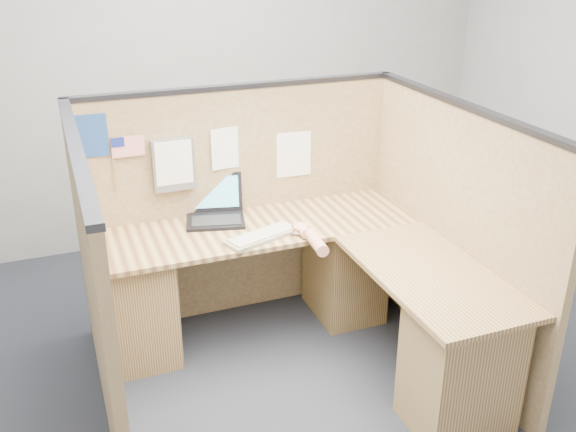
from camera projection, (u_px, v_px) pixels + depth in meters
name	position (u px, v px, depth m)	size (l,w,h in m)	color
floor	(298.00, 391.00, 3.60)	(5.00, 5.00, 0.00)	#21252F
wall_back	(191.00, 69.00, 4.96)	(5.00, 5.00, 0.00)	gray
cubicle_partitions	(271.00, 237.00, 3.65)	(2.06, 1.83, 1.53)	brown
l_desk	(309.00, 300.00, 3.74)	(1.95, 1.75, 0.73)	brown
laptop	(212.00, 209.00, 3.97)	(0.40, 0.41, 0.25)	black
keyboard	(262.00, 236.00, 3.72)	(0.48, 0.29, 0.03)	gray
mouse	(301.00, 231.00, 3.77)	(0.11, 0.06, 0.04)	silver
hand_forearm	(311.00, 238.00, 3.65)	(0.11, 0.38, 0.08)	tan
blue_poster	(91.00, 136.00, 3.61)	(0.19, 0.00, 0.25)	navy
american_flag	(125.00, 149.00, 3.70)	(0.19, 0.01, 0.33)	olive
file_holder	(173.00, 165.00, 3.82)	(0.25, 0.05, 0.32)	slate
paper_left	(227.00, 148.00, 3.94)	(0.20, 0.00, 0.26)	white
paper_right	(294.00, 154.00, 4.12)	(0.23, 0.00, 0.29)	white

